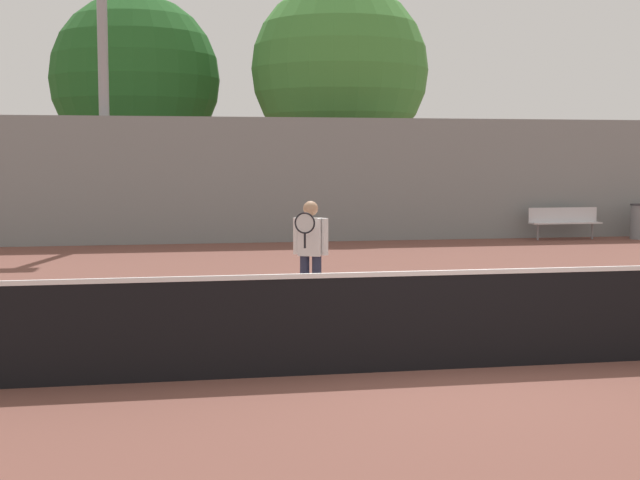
{
  "coord_description": "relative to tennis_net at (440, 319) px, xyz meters",
  "views": [
    {
      "loc": [
        -2.95,
        -8.97,
        2.25
      ],
      "look_at": [
        -0.36,
        5.13,
        0.93
      ],
      "focal_mm": 50.0,
      "sensor_mm": 36.0,
      "label": 1
    }
  ],
  "objects": [
    {
      "name": "tree_dark_dense",
      "position": [
        -3.57,
        20.58,
        4.23
      ],
      "size": [
        5.42,
        5.42,
        7.49
      ],
      "color": "brown",
      "rests_on": "ground_plane"
    },
    {
      "name": "tennis_net",
      "position": [
        0.0,
        0.0,
        0.0
      ],
      "size": [
        11.68,
        0.09,
        1.07
      ],
      "color": "#99999E",
      "rests_on": "ground_plane"
    },
    {
      "name": "bench_courtside_near",
      "position": [
        8.18,
        14.05,
        0.01
      ],
      "size": [
        2.02,
        0.4,
        0.88
      ],
      "color": "silver",
      "rests_on": "ground_plane"
    },
    {
      "name": "tennis_player",
      "position": [
        -0.73,
        3.92,
        0.38
      ],
      "size": [
        0.52,
        0.5,
        1.63
      ],
      "rotation": [
        0.0,
        0.0,
        -0.48
      ],
      "color": "#282D47",
      "rests_on": "ground_plane"
    },
    {
      "name": "back_fence",
      "position": [
        0.0,
        14.67,
        1.13
      ],
      "size": [
        32.85,
        0.06,
        3.34
      ],
      "color": "gray",
      "rests_on": "ground_plane"
    },
    {
      "name": "tree_green_broad",
      "position": [
        2.77,
        18.79,
        4.45
      ],
      "size": [
        5.56,
        5.56,
        7.79
      ],
      "color": "brown",
      "rests_on": "ground_plane"
    },
    {
      "name": "light_pole_far_right",
      "position": [
        -4.28,
        15.45,
        4.93
      ],
      "size": [
        0.9,
        0.6,
        9.49
      ],
      "color": "#939399",
      "rests_on": "ground_plane"
    },
    {
      "name": "ground_plane",
      "position": [
        0.0,
        0.0,
        -0.54
      ],
      "size": [
        100.0,
        100.0,
        0.0
      ],
      "primitive_type": "plane",
      "color": "brown"
    }
  ]
}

